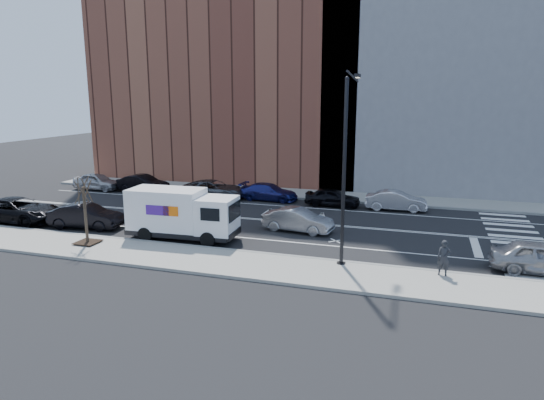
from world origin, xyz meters
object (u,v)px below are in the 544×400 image
Objects in this scene: fedex_van at (182,213)px; near_parked_front at (542,258)px; far_parked_b at (143,184)px; pedestrian at (444,258)px; driving_sedan at (298,220)px; far_parked_a at (97,181)px.

near_parked_front is (18.73, 0.08, -0.76)m from fedex_van.
pedestrian is (24.00, -13.24, 0.22)m from far_parked_b.
far_parked_b reaches higher than driving_sedan.
near_parked_front is (12.72, -3.52, 0.06)m from driving_sedan.
fedex_van is at bearing 127.70° from driving_sedan.
fedex_van is 1.50× the size of driving_sedan.
pedestrian is at bearing -113.24° from far_parked_b.
driving_sedan is at bearing -108.50° from far_parked_a.
far_parked_a is 0.96× the size of near_parked_front.
far_parked_a is 21.56m from driving_sedan.
pedestrian is (14.31, -1.96, -0.56)m from fedex_van.
fedex_van is 14.45m from pedestrian.
near_parked_front reaches higher than far_parked_b.
driving_sedan is 0.95× the size of near_parked_front.
fedex_van is 1.43× the size of near_parked_front.
driving_sedan is 9.98m from pedestrian.
driving_sedan is at bearing 76.62° from near_parked_front.
fedex_van is at bearing 178.99° from pedestrian.
pedestrian is at bearing 116.79° from near_parked_front.
far_parked_a is at bearing 139.18° from fedex_van.
near_parked_front is at bearing -105.87° from far_parked_b.
far_parked_a is 34.72m from near_parked_front.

